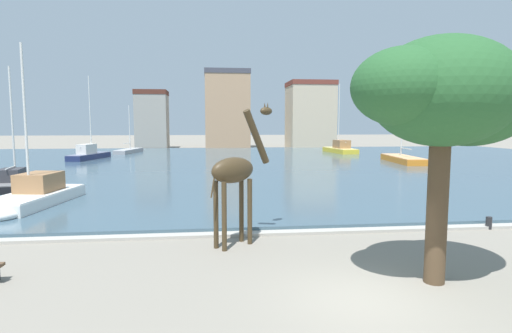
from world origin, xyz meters
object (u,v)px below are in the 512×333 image
Objects in this scene: sailboat_orange at (400,160)px; sailboat_white at (30,199)px; sailboat_grey at (131,151)px; sailboat_black at (16,183)px; sailboat_yellow at (338,149)px; mooring_bollard at (489,223)px; giraffe_statue at (236,173)px; sailboat_navy at (92,155)px; shade_tree at (445,95)px.

sailboat_white is (-28.89, -20.75, 0.14)m from sailboat_orange.
sailboat_black reaches higher than sailboat_grey.
sailboat_white is 0.82× the size of sailboat_yellow.
sailboat_white is at bearing 163.99° from mooring_bollard.
sailboat_grey is 0.85× the size of sailboat_yellow.
sailboat_grey is at bearing 174.09° from sailboat_yellow.
sailboat_grey is 29.18m from sailboat_yellow.
sailboat_white reaches higher than mooring_bollard.
sailboat_yellow is (17.18, 42.03, -1.90)m from giraffe_statue.
sailboat_yellow is 41.55m from mooring_bollard.
sailboat_orange is at bearing 71.28° from mooring_bollard.
sailboat_orange is 18.87× the size of mooring_bollard.
sailboat_black is 41.75m from sailboat_yellow.
sailboat_grey is 0.88× the size of sailboat_orange.
sailboat_navy is 21.63m from sailboat_black.
sailboat_black is 15.60× the size of mooring_bollard.
sailboat_white is at bearing 143.96° from shade_tree.
shade_tree is at bearing -43.42° from sailboat_black.
shade_tree reaches higher than sailboat_orange.
sailboat_black is (1.23, -21.59, -0.14)m from sailboat_navy.
shade_tree is 8.61m from mooring_bollard.
shade_tree is (-12.03, -46.01, 4.31)m from sailboat_yellow.
sailboat_orange is 0.98× the size of sailboat_navy.
sailboat_white is 44.29m from sailboat_yellow.
shade_tree is (16.99, -49.01, 4.56)m from sailboat_grey.
giraffe_statue is at bearing -125.00° from sailboat_orange.
sailboat_black is at bearing 118.27° from sailboat_white.
sailboat_yellow reaches higher than shade_tree.
giraffe_statue is 37.83m from sailboat_navy.
giraffe_statue is at bearing 142.33° from shade_tree.
giraffe_statue is 46.61m from sailboat_grey.
giraffe_statue is 11.93m from sailboat_white.
sailboat_grey is 35.70m from sailboat_orange.
sailboat_yellow is 47.75m from shade_tree.
sailboat_orange is at bearing -81.82° from sailboat_yellow.
giraffe_statue reaches higher than mooring_bollard.
giraffe_statue is 45.45m from sailboat_yellow.
giraffe_statue is 18.85m from sailboat_black.
sailboat_grey is at bearing 109.12° from shade_tree.
sailboat_orange is 1.17× the size of sailboat_white.
sailboat_grey is 1.07× the size of sailboat_black.
sailboat_grey reaches higher than mooring_bollard.
sailboat_orange is at bearing -29.38° from sailboat_grey.
sailboat_orange is at bearing 65.86° from shade_tree.
sailboat_navy is (-33.66, 7.42, 0.21)m from sailboat_orange.
mooring_bollard is (5.15, 5.03, -4.72)m from shade_tree.
sailboat_navy is (-2.55, -10.09, 0.25)m from sailboat_grey.
mooring_bollard is at bearing 44.32° from shade_tree.
sailboat_black reaches higher than shade_tree.
sailboat_navy is 1.20× the size of sailboat_white.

